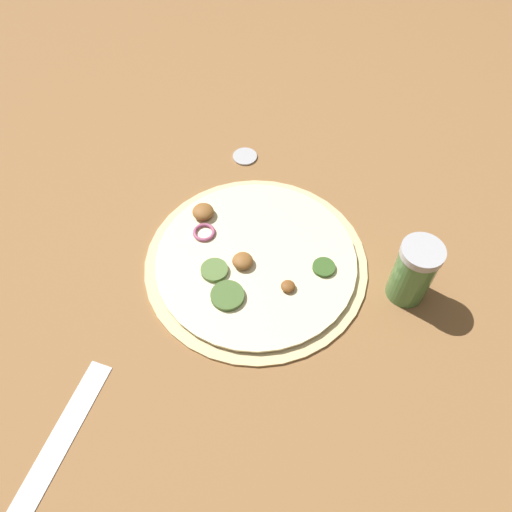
# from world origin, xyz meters

# --- Properties ---
(ground_plane) EXTENTS (3.00, 3.00, 0.00)m
(ground_plane) POSITION_xyz_m (0.00, 0.00, 0.00)
(ground_plane) COLOR olive
(pizza) EXTENTS (0.34, 0.34, 0.03)m
(pizza) POSITION_xyz_m (-0.00, -0.00, 0.01)
(pizza) COLOR beige
(pizza) RESTS_ON ground_plane
(spice_jar) EXTENTS (0.06, 0.06, 0.11)m
(spice_jar) POSITION_xyz_m (0.23, -0.01, 0.05)
(spice_jar) COLOR #4C7F42
(spice_jar) RESTS_ON ground_plane
(loose_cap) EXTENTS (0.04, 0.04, 0.01)m
(loose_cap) POSITION_xyz_m (-0.06, 0.22, 0.00)
(loose_cap) COLOR #B2B2B7
(loose_cap) RESTS_ON ground_plane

